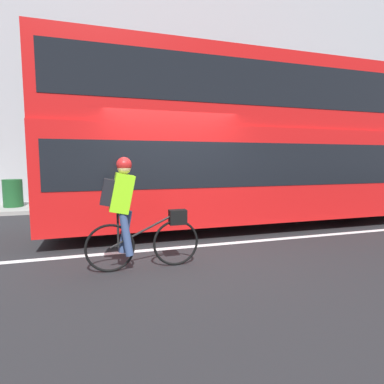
{
  "coord_description": "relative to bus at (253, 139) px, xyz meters",
  "views": [
    {
      "loc": [
        -1.3,
        -5.1,
        1.59
      ],
      "look_at": [
        0.32,
        0.27,
        1.0
      ],
      "focal_mm": 28.0,
      "sensor_mm": 36.0,
      "label": 1
    }
  ],
  "objects": [
    {
      "name": "ground_plane",
      "position": [
        -2.28,
        -1.57,
        -2.11
      ],
      "size": [
        80.0,
        80.0,
        0.0
      ],
      "primitive_type": "plane",
      "color": "#232326"
    },
    {
      "name": "road_center_line",
      "position": [
        -2.28,
        -1.49,
        -2.11
      ],
      "size": [
        50.0,
        0.14,
        0.01
      ],
      "primitive_type": "cube",
      "color": "silver",
      "rests_on": "ground_plane"
    },
    {
      "name": "sidewalk_curb",
      "position": [
        -2.28,
        4.17,
        -2.05
      ],
      "size": [
        60.0,
        2.3,
        0.12
      ],
      "color": "gray",
      "rests_on": "ground_plane"
    },
    {
      "name": "building_facade",
      "position": [
        -2.28,
        5.47,
        2.61
      ],
      "size": [
        60.0,
        0.3,
        9.44
      ],
      "color": "#9E9EA3",
      "rests_on": "ground_plane"
    },
    {
      "name": "bus",
      "position": [
        0.0,
        0.0,
        0.0
      ],
      "size": [
        9.49,
        2.52,
        3.83
      ],
      "color": "black",
      "rests_on": "ground_plane"
    },
    {
      "name": "cyclist_on_bike",
      "position": [
        -3.2,
        -2.37,
        -1.23
      ],
      "size": [
        1.67,
        0.32,
        1.64
      ],
      "color": "black",
      "rests_on": "ground_plane"
    },
    {
      "name": "trash_bin",
      "position": [
        -6.33,
        4.06,
        -1.56
      ],
      "size": [
        0.57,
        0.57,
        0.88
      ],
      "color": "#194C23",
      "rests_on": "sidewalk_curb"
    }
  ]
}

